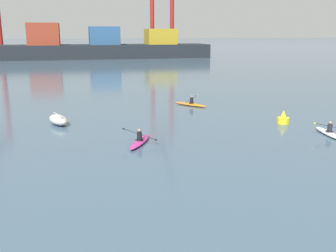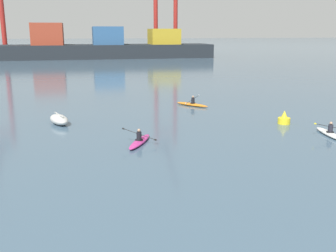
{
  "view_description": "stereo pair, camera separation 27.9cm",
  "coord_description": "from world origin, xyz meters",
  "px_view_note": "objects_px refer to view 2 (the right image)",
  "views": [
    {
      "loc": [
        -4.45,
        -4.71,
        6.62
      ],
      "look_at": [
        1.25,
        19.43,
        0.6
      ],
      "focal_mm": 41.64,
      "sensor_mm": 36.0,
      "label": 1
    },
    {
      "loc": [
        -4.18,
        -4.77,
        6.62
      ],
      "look_at": [
        1.25,
        19.43,
        0.6
      ],
      "focal_mm": 41.64,
      "sensor_mm": 36.0,
      "label": 2
    }
  ],
  "objects_px": {
    "channel_buoy": "(284,119)",
    "kayak_orange": "(192,104)",
    "capsized_dinghy": "(59,119)",
    "kayak_white": "(329,133)",
    "kayak_magenta": "(140,141)",
    "container_barge": "(106,47)"
  },
  "relations": [
    {
      "from": "channel_buoy",
      "to": "kayak_orange",
      "type": "distance_m",
      "value": 9.55
    },
    {
      "from": "capsized_dinghy",
      "to": "kayak_white",
      "type": "bearing_deg",
      "value": -22.56
    },
    {
      "from": "kayak_magenta",
      "to": "kayak_white",
      "type": "distance_m",
      "value": 12.43
    },
    {
      "from": "channel_buoy",
      "to": "kayak_white",
      "type": "relative_size",
      "value": 0.29
    },
    {
      "from": "kayak_magenta",
      "to": "kayak_white",
      "type": "height_order",
      "value": "kayak_magenta"
    },
    {
      "from": "container_barge",
      "to": "channel_buoy",
      "type": "relative_size",
      "value": 53.41
    },
    {
      "from": "container_barge",
      "to": "kayak_white",
      "type": "height_order",
      "value": "container_barge"
    },
    {
      "from": "kayak_white",
      "to": "capsized_dinghy",
      "type": "bearing_deg",
      "value": 157.44
    },
    {
      "from": "channel_buoy",
      "to": "kayak_magenta",
      "type": "xyz_separation_m",
      "value": [
        -11.18,
        -2.88,
        -0.19
      ]
    },
    {
      "from": "capsized_dinghy",
      "to": "kayak_magenta",
      "type": "distance_m",
      "value": 8.11
    },
    {
      "from": "container_barge",
      "to": "kayak_magenta",
      "type": "bearing_deg",
      "value": -92.52
    },
    {
      "from": "kayak_magenta",
      "to": "kayak_white",
      "type": "bearing_deg",
      "value": -3.88
    },
    {
      "from": "channel_buoy",
      "to": "kayak_magenta",
      "type": "relative_size",
      "value": 0.3
    },
    {
      "from": "capsized_dinghy",
      "to": "kayak_white",
      "type": "xyz_separation_m",
      "value": [
        17.4,
        -7.23,
        -0.18
      ]
    },
    {
      "from": "container_barge",
      "to": "kayak_white",
      "type": "xyz_separation_m",
      "value": [
        8.86,
        -81.02,
        -2.67
      ]
    },
    {
      "from": "container_barge",
      "to": "kayak_white",
      "type": "distance_m",
      "value": 81.54
    },
    {
      "from": "container_barge",
      "to": "channel_buoy",
      "type": "bearing_deg",
      "value": -84.35
    },
    {
      "from": "container_barge",
      "to": "kayak_white",
      "type": "relative_size",
      "value": 15.48
    },
    {
      "from": "container_barge",
      "to": "kayak_orange",
      "type": "xyz_separation_m",
      "value": [
        3.01,
        -68.95,
        -2.67
      ]
    },
    {
      "from": "capsized_dinghy",
      "to": "kayak_orange",
      "type": "xyz_separation_m",
      "value": [
        11.55,
        4.84,
        -0.18
      ]
    },
    {
      "from": "capsized_dinghy",
      "to": "kayak_orange",
      "type": "distance_m",
      "value": 12.52
    },
    {
      "from": "container_barge",
      "to": "capsized_dinghy",
      "type": "distance_m",
      "value": 74.32
    }
  ]
}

